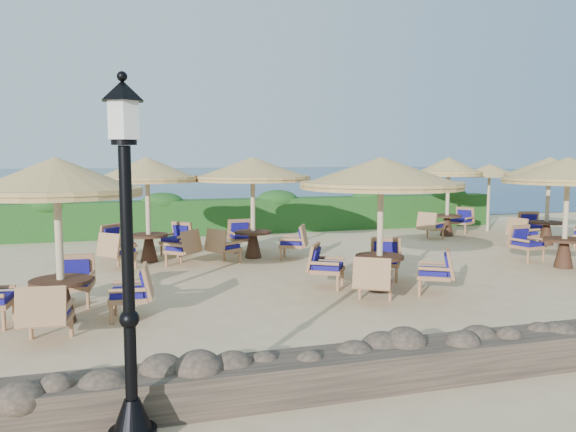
{
  "coord_description": "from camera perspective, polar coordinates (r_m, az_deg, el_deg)",
  "views": [
    {
      "loc": [
        -4.85,
        -11.92,
        2.65
      ],
      "look_at": [
        -1.15,
        0.37,
        1.3
      ],
      "focal_mm": 35.0,
      "sensor_mm": 36.0,
      "label": 1
    }
  ],
  "objects": [
    {
      "name": "ground",
      "position": [
        13.14,
        5.32,
        -5.66
      ],
      "size": [
        120.0,
        120.0,
        0.0
      ],
      "primitive_type": "plane",
      "color": "beige",
      "rests_on": "ground"
    },
    {
      "name": "sea",
      "position": [
        82.11,
        -13.36,
        3.99
      ],
      "size": [
        160.0,
        160.0,
        0.0
      ],
      "primitive_type": "plane",
      "color": "#0B2647",
      "rests_on": "ground"
    },
    {
      "name": "hedge",
      "position": [
        19.83,
        -2.48,
        0.06
      ],
      "size": [
        18.0,
        0.9,
        1.2
      ],
      "primitive_type": "cube",
      "color": "#184415",
      "rests_on": "ground"
    },
    {
      "name": "stone_wall",
      "position": [
        7.88,
        22.91,
        -12.44
      ],
      "size": [
        15.0,
        0.65,
        0.44
      ],
      "primitive_type": "cube",
      "color": "brown",
      "rests_on": "ground"
    },
    {
      "name": "lamp_post",
      "position": [
        5.24,
        -15.92,
        -6.33
      ],
      "size": [
        0.44,
        0.44,
        3.31
      ],
      "color": "black",
      "rests_on": "ground"
    },
    {
      "name": "extra_parasol",
      "position": [
        21.29,
        19.79,
        4.36
      ],
      "size": [
        2.3,
        2.3,
        2.41
      ],
      "color": "beige",
      "rests_on": "ground"
    },
    {
      "name": "cafe_set_0",
      "position": [
        9.55,
        -22.35,
        0.38
      ],
      "size": [
        2.86,
        2.86,
        2.65
      ],
      "color": "beige",
      "rests_on": "ground"
    },
    {
      "name": "cafe_set_1",
      "position": [
        11.15,
        9.41,
        2.17
      ],
      "size": [
        3.23,
        3.23,
        2.65
      ],
      "color": "beige",
      "rests_on": "ground"
    },
    {
      "name": "cafe_set_2",
      "position": [
        14.86,
        26.52,
        3.05
      ],
      "size": [
        3.02,
        3.02,
        2.65
      ],
      "color": "beige",
      "rests_on": "ground"
    },
    {
      "name": "cafe_set_3",
      "position": [
        14.51,
        -14.08,
        2.29
      ],
      "size": [
        2.57,
        2.57,
        2.65
      ],
      "color": "beige",
      "rests_on": "ground"
    },
    {
      "name": "cafe_set_4",
      "position": [
        14.67,
        -3.6,
        3.33
      ],
      "size": [
        3.07,
        3.07,
        2.65
      ],
      "color": "beige",
      "rests_on": "ground"
    },
    {
      "name": "cafe_set_5",
      "position": [
        19.53,
        15.96,
        3.5
      ],
      "size": [
        2.78,
        2.24,
        2.65
      ],
      "color": "beige",
      "rests_on": "ground"
    },
    {
      "name": "cafe_set_6",
      "position": [
        18.59,
        24.95,
        3.03
      ],
      "size": [
        2.75,
        2.75,
        2.65
      ],
      "color": "beige",
      "rests_on": "ground"
    }
  ]
}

